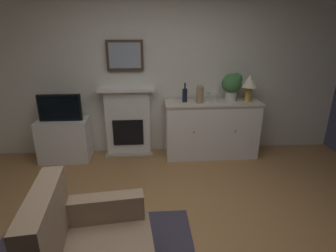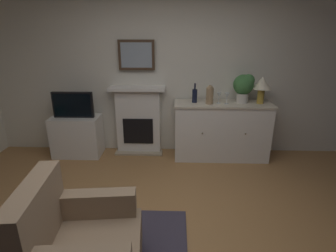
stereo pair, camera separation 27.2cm
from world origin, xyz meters
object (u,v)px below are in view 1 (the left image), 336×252
Objects in this scene: wine_bottle at (185,95)px; tv_set at (60,108)px; framed_picture at (125,55)px; potted_plant_small at (232,84)px; wine_glass_center at (216,95)px; tv_cabinet at (65,140)px; table_lamp at (249,83)px; wine_glass_left at (209,94)px; sideboard_cabinet at (211,129)px; vase_decorative at (200,94)px; fireplace_unit at (128,121)px.

wine_bottle is 0.47× the size of tv_set.
potted_plant_small is (1.61, -0.18, -0.42)m from framed_picture.
framed_picture is at bearing 167.67° from wine_bottle.
wine_glass_center reaches higher than tv_cabinet.
wine_bottle is at bearing -178.67° from potted_plant_small.
table_lamp reaches higher than wine_glass_left.
wine_glass_center is (0.47, -0.08, 0.01)m from wine_bottle.
framed_picture is at bearing 173.19° from table_lamp.
table_lamp is 0.53m from wine_glass_center.
sideboard_cabinet is 3.67× the size of table_lamp.
framed_picture is 0.73× the size of tv_cabinet.
table_lamp is 0.25m from potted_plant_small.
wine_bottle is 1.76× the size of wine_glass_left.
sideboard_cabinet is 0.63m from vase_decorative.
vase_decorative is (1.10, -0.27, -0.54)m from framed_picture.
wine_glass_center is 2.43m from tv_cabinet.
fireplace_unit is at bearing -90.00° from framed_picture.
tv_set is at bearing -179.80° from sideboard_cabinet.
wine_glass_center is at bearing -1.60° from tv_cabinet.
table_lamp is 0.65× the size of tv_set.
wine_glass_center is 0.38× the size of potted_plant_small.
vase_decorative is at bearing 179.96° from wine_glass_center.
fireplace_unit is at bearing 171.39° from wine_glass_left.
fireplace_unit is 1.97m from table_lamp.
wine_glass_center is (-0.51, -0.05, -0.16)m from table_lamp.
fireplace_unit is 0.75× the size of sideboard_cabinet.
fireplace_unit is 1.23m from vase_decorative.
wine_glass_center is 0.22× the size of tv_cabinet.
sideboard_cabinet is 0.76m from potted_plant_small.
vase_decorative is at bearing -20.01° from wine_bottle.
framed_picture is (0.00, 0.05, 1.02)m from fireplace_unit.
fireplace_unit reaches higher than wine_glass_center.
vase_decorative is (-0.76, -0.05, -0.14)m from table_lamp.
framed_picture is 1.96× the size of vase_decorative.
table_lamp reaches higher than sideboard_cabinet.
fireplace_unit reaches higher than tv_cabinet.
wine_glass_left is (1.25, -0.23, -0.56)m from framed_picture.
sideboard_cabinet is at bearing -0.38° from tv_cabinet.
vase_decorative is 0.53m from potted_plant_small.
fireplace_unit reaches higher than tv_set.
table_lamp is at bearing -10.31° from potted_plant_small.
sideboard_cabinet is 5.06× the size of wine_bottle.
fireplace_unit is at bearing 172.34° from sideboard_cabinet.
wine_bottle is at bearing 159.99° from vase_decorative.
table_lamp reaches higher than vase_decorative.
vase_decorative is at bearing -1.15° from tv_set.
wine_glass_center is 2.34m from tv_set.
table_lamp is 0.93× the size of potted_plant_small.
vase_decorative reaches higher than tv_set.
table_lamp is at bearing 3.76° from vase_decorative.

